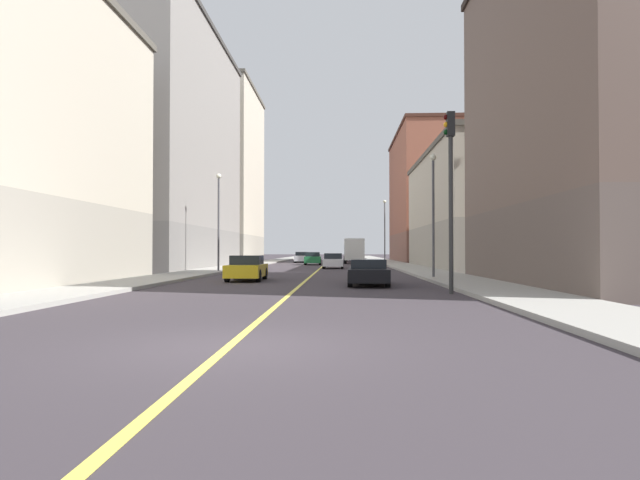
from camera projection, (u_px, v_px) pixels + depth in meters
name	position (u px, v px, depth m)	size (l,w,h in m)	color
ground_plane	(229.00, 347.00, 8.88)	(400.00, 400.00, 0.00)	#383137
sidewalk_left	(397.00, 264.00, 57.52)	(3.18, 168.00, 0.15)	#9E9B93
sidewalk_right	(252.00, 264.00, 58.15)	(3.18, 168.00, 0.15)	#9E9B93
lane_center_stripe	(324.00, 265.00, 57.83)	(0.16, 154.00, 0.01)	#E5D14C
building_left_near	(625.00, 100.00, 24.21)	(10.76, 17.45, 16.83)	brown
building_left_mid	(485.00, 210.00, 47.86)	(10.76, 24.51, 10.42)	#9D9688
building_left_far	(435.00, 198.00, 73.25)	(10.76, 22.45, 17.61)	brown
building_right_midblock	(156.00, 148.00, 47.77)	(10.76, 24.71, 21.46)	slate
building_right_distant	(216.00, 176.00, 70.58)	(10.76, 16.76, 22.78)	#9D9688
traffic_light_left_near	(450.00, 177.00, 19.69)	(0.40, 0.32, 6.70)	#2D2D2D
street_lamp_left_near	(433.00, 202.00, 29.25)	(0.36, 0.36, 6.71)	#4C4C51
street_lamp_right_near	(219.00, 211.00, 38.16)	(0.36, 0.36, 6.93)	#4C4C51
street_lamp_left_far	(385.00, 225.00, 61.91)	(0.36, 0.36, 7.28)	#4C4C51
car_black	(368.00, 272.00, 24.43)	(1.94, 4.65, 1.19)	black
car_green	(313.00, 259.00, 58.82)	(1.91, 4.58, 1.39)	#1E6B38
car_blue	(352.00, 257.00, 77.66)	(1.99, 4.67, 1.27)	#23389E
car_teal	(304.00, 257.00, 75.08)	(1.85, 4.22, 1.35)	#196670
car_white	(333.00, 261.00, 46.98)	(1.80, 3.94, 1.33)	white
car_silver	(302.00, 257.00, 68.75)	(1.97, 4.60, 1.38)	silver
car_yellow	(247.00, 268.00, 28.10)	(1.87, 4.22, 1.33)	gold
box_truck	(354.00, 250.00, 64.53)	(2.40, 7.19, 2.96)	navy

